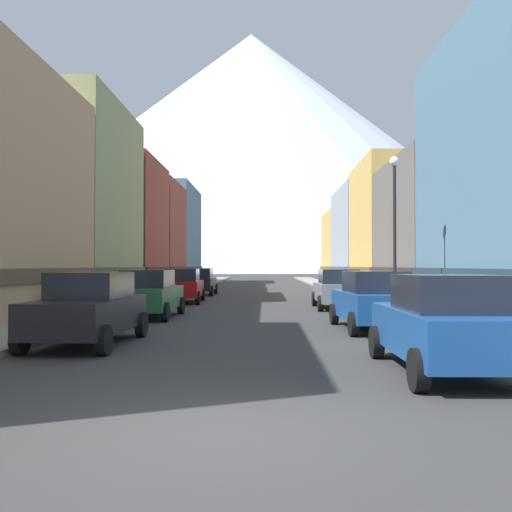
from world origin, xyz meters
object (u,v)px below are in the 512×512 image
at_px(car_right_1, 374,300).
at_px(car_left_0, 89,308).
at_px(car_left_3, 200,281).
at_px(car_right_2, 338,289).
at_px(pedestrian_0, 403,292).
at_px(streetlamp_right, 395,211).
at_px(car_left_1, 149,294).
at_px(potted_plant_0, 55,299).
at_px(car_left_2, 183,286).
at_px(car_right_0, 446,323).

bearing_deg(car_right_1, car_left_0, -155.94).
relative_size(car_left_0, car_left_3, 1.01).
xyz_separation_m(car_left_0, car_right_2, (7.60, 12.06, 0.00)).
relative_size(car_left_3, car_right_1, 0.98).
relative_size(car_right_2, pedestrian_0, 2.87).
distance_m(car_left_3, streetlamp_right, 19.14).
bearing_deg(car_right_2, car_left_0, -122.21).
xyz_separation_m(car_left_1, car_left_3, (0.00, 16.61, 0.00)).
relative_size(car_left_0, pedestrian_0, 2.90).
xyz_separation_m(car_right_1, potted_plant_0, (-10.80, 3.16, -0.17)).
distance_m(car_left_2, pedestrian_0, 11.83).
bearing_deg(car_right_0, potted_plant_0, 136.63).
distance_m(car_left_0, car_right_1, 8.32).
distance_m(car_right_1, pedestrian_0, 7.00).
bearing_deg(car_right_1, streetlamp_right, 69.25).
relative_size(car_left_3, pedestrian_0, 2.87).
height_order(car_right_1, car_right_2, same).
relative_size(car_left_0, car_right_1, 1.00).
bearing_deg(car_right_2, car_left_1, -148.47).
bearing_deg(car_left_3, potted_plant_0, -100.39).
bearing_deg(car_left_0, car_left_3, 90.00).
bearing_deg(car_right_0, car_left_2, 110.95).
height_order(car_right_0, car_right_1, same).
xyz_separation_m(car_left_3, car_right_0, (7.60, -27.65, 0.00)).
bearing_deg(car_left_0, potted_plant_0, 116.03).
relative_size(car_left_0, potted_plant_0, 4.25).
xyz_separation_m(car_left_3, car_right_1, (7.60, -20.61, 0.00)).
distance_m(car_right_0, pedestrian_0, 13.82).
distance_m(car_left_0, car_left_1, 7.40).
height_order(car_right_1, potted_plant_0, car_right_1).
bearing_deg(potted_plant_0, car_left_2, 71.64).
distance_m(car_right_2, pedestrian_0, 3.23).
bearing_deg(car_right_1, car_right_0, -90.02).
bearing_deg(car_right_2, pedestrian_0, -40.72).
xyz_separation_m(car_left_2, potted_plant_0, (-3.20, -9.65, -0.17)).
relative_size(car_right_0, streetlamp_right, 0.75).
xyz_separation_m(car_right_2, pedestrian_0, (2.45, -2.11, -0.05)).
height_order(car_right_1, pedestrian_0, car_right_1).
xyz_separation_m(car_right_2, streetlamp_right, (1.55, -4.59, 3.09)).
bearing_deg(car_left_1, car_right_2, 31.53).
bearing_deg(car_left_0, car_left_1, 90.02).
distance_m(car_left_0, car_right_2, 14.25).
bearing_deg(car_left_0, car_right_2, 57.79).
bearing_deg(car_right_0, streetlamp_right, 82.07).
bearing_deg(car_left_3, car_right_1, -69.75).
bearing_deg(car_left_3, streetlamp_right, -61.03).
height_order(car_left_1, car_left_2, same).
distance_m(potted_plant_0, pedestrian_0, 13.68).
bearing_deg(car_right_2, car_left_2, 151.40).
xyz_separation_m(car_left_0, streetlamp_right, (9.15, 7.48, 3.09)).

